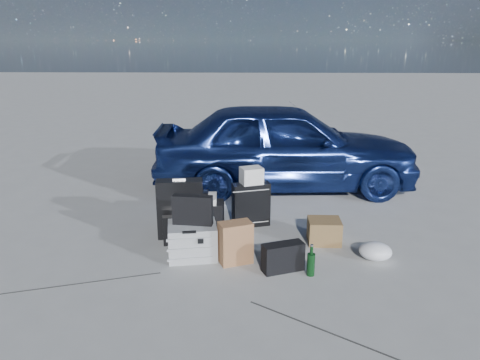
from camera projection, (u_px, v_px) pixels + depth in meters
The scene contains 16 objects.
ground at pixel (228, 263), 4.85m from camera, with size 60.00×60.00×0.00m, color #A1A19D.
car at pixel (285, 146), 7.17m from camera, with size 1.59×3.96×1.35m, color navy.
pelican_case at pixel (192, 241), 4.96m from camera, with size 0.50×0.41×0.37m, color #9A9C9E.
laptop_bag at pixel (193, 210), 4.88m from camera, with size 0.42×0.10×0.31m, color black.
briefcase at pixel (182, 230), 5.28m from camera, with size 0.43×0.10×0.34m, color black.
suitcase_left at pixel (180, 209), 5.43m from camera, with size 0.53×0.19×0.69m, color black.
suitcase_right at pixel (251, 205), 5.78m from camera, with size 0.46×0.16×0.55m, color black.
white_carton at pixel (251, 176), 5.67m from camera, with size 0.25×0.20×0.20m, color silver.
duffel_bag at pixel (198, 214), 5.79m from camera, with size 0.63×0.27×0.32m, color black.
flat_box_white at pixel (199, 199), 5.74m from camera, with size 0.44×0.33×0.08m, color silver.
flat_box_black at pixel (198, 194), 5.71m from camera, with size 0.25×0.18×0.05m, color black.
kraft_bag at pixel (235, 243), 4.82m from camera, with size 0.33×0.20×0.44m, color #996942.
cardboard_box at pixel (324, 231), 5.32m from camera, with size 0.36×0.32×0.27m, color brown.
plastic_bag at pixel (375, 251), 4.91m from camera, with size 0.34×0.29×0.19m, color silver.
messenger_bag at pixel (283, 257), 4.66m from camera, with size 0.42×0.16×0.29m, color black.
green_bottle at pixel (311, 261), 4.56m from camera, with size 0.08×0.08×0.31m, color black.
Camera 1 is at (0.26, -4.39, 2.22)m, focal length 35.00 mm.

